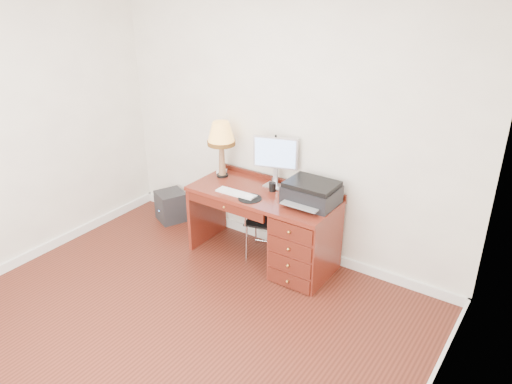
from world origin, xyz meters
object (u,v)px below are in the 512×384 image
Objects in this scene: phone at (222,168)px; monitor at (276,156)px; printer at (312,193)px; chair at (262,217)px; desk at (291,232)px; equipment_box at (171,206)px; leg_lamp at (221,137)px.

monitor is at bearing -7.35° from phone.
printer reaches higher than chair.
desk is at bearing -52.30° from monitor.
printer is 2.00m from equipment_box.
chair is at bearing -175.44° from printer.
desk is 0.77m from monitor.
leg_lamp reaches higher than printer.
equipment_box is (-0.73, -0.07, -0.63)m from phone.
printer is at bearing -2.03° from leg_lamp.
printer is 1.16m from phone.
chair is 1.37m from equipment_box.
printer is 0.82× the size of leg_lamp.
desk is at bearing -6.53° from leg_lamp.
printer is at bearing 23.81° from equipment_box.
desk is 0.48m from printer.
monitor is at bearing 145.70° from desk.
monitor reaches higher than phone.
chair is (-0.04, -0.19, -0.62)m from monitor.
equipment_box is at bearing 176.77° from desk.
leg_lamp is 0.80× the size of chair.
leg_lamp is (-0.60, -0.11, 0.11)m from monitor.
phone is (-0.66, -0.05, -0.27)m from monitor.
monitor is at bearing 10.46° from leg_lamp.
chair is 2.08× the size of equipment_box.
desk is 2.51× the size of leg_lamp.
chair is at bearing -7.90° from leg_lamp.
monitor is 0.56m from printer.
leg_lamp is (-1.09, 0.04, 0.33)m from printer.
desk is 2.89× the size of monitor.
desk is 1.06m from phone.
leg_lamp is at bearing 156.47° from chair.
printer is (0.18, 0.07, 0.44)m from desk.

